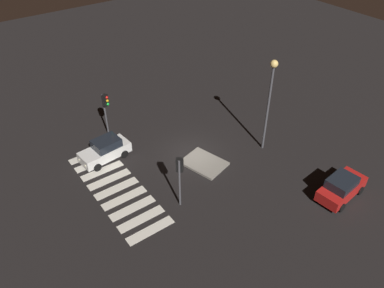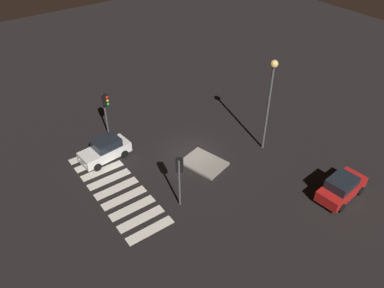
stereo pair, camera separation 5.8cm
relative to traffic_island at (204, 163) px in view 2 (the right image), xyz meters
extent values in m
plane|color=black|center=(-1.49, -0.06, -0.09)|extent=(80.00, 80.00, 0.00)
cube|color=gray|center=(0.00, 0.00, 0.00)|extent=(3.59, 3.05, 0.18)
cube|color=red|center=(8.09, 5.44, 0.57)|extent=(2.02, 3.98, 0.78)
cube|color=black|center=(8.11, 5.21, 1.28)|extent=(1.69, 2.10, 0.64)
cylinder|color=black|center=(7.17, 6.54, 0.22)|extent=(0.29, 0.64, 0.62)
cylinder|color=black|center=(8.77, 6.71, 0.22)|extent=(0.29, 0.64, 0.62)
cylinder|color=black|center=(7.41, 4.18, 0.22)|extent=(0.29, 0.64, 0.62)
cylinder|color=black|center=(9.01, 4.34, 0.22)|extent=(0.29, 0.64, 0.62)
sphere|color=#F2EABF|center=(7.45, 7.26, 0.57)|extent=(0.21, 0.21, 0.21)
sphere|color=#F2EABF|center=(8.35, 7.36, 0.57)|extent=(0.21, 0.21, 0.21)
cube|color=silver|center=(-4.93, -5.72, 0.57)|extent=(2.00, 3.94, 0.78)
cube|color=black|center=(-4.95, -5.49, 1.27)|extent=(1.67, 2.08, 0.63)
cylinder|color=black|center=(-4.02, -6.81, 0.22)|extent=(0.28, 0.63, 0.61)
cylinder|color=black|center=(-5.61, -6.97, 0.22)|extent=(0.28, 0.63, 0.61)
cylinder|color=black|center=(-4.25, -4.47, 0.22)|extent=(0.28, 0.63, 0.61)
cylinder|color=black|center=(-5.84, -4.63, 0.22)|extent=(0.28, 0.63, 0.61)
sphere|color=#F2EABF|center=(-4.30, -7.53, 0.57)|extent=(0.20, 0.20, 0.20)
sphere|color=#F2EABF|center=(-5.19, -7.62, 0.57)|extent=(0.20, 0.20, 0.20)
cylinder|color=#47474C|center=(-7.67, -4.16, 1.83)|extent=(0.14, 0.14, 3.84)
cube|color=black|center=(-7.52, -4.06, 3.27)|extent=(0.51, 0.54, 0.96)
sphere|color=red|center=(-7.36, -3.95, 3.57)|extent=(0.22, 0.22, 0.22)
sphere|color=orange|center=(-7.36, -3.95, 3.27)|extent=(0.22, 0.22, 0.22)
sphere|color=green|center=(-7.36, -3.95, 2.97)|extent=(0.22, 0.22, 0.22)
cylinder|color=#47474C|center=(2.37, -3.83, 1.80)|extent=(0.14, 0.14, 3.77)
cube|color=black|center=(2.24, -3.70, 3.20)|extent=(0.54, 0.54, 0.96)
sphere|color=red|center=(2.10, -3.57, 3.50)|extent=(0.22, 0.22, 0.22)
sphere|color=orange|center=(2.10, -3.57, 3.20)|extent=(0.22, 0.22, 0.22)
sphere|color=green|center=(2.10, -3.57, 2.90)|extent=(0.22, 0.22, 0.22)
cylinder|color=#47474C|center=(1.10, 5.00, 3.43)|extent=(0.18, 0.18, 7.04)
sphere|color=#F9D172|center=(1.10, 5.00, 7.13)|extent=(0.56, 0.56, 0.56)
cube|color=silver|center=(-6.09, -6.58, -0.08)|extent=(0.70, 3.20, 0.02)
cube|color=silver|center=(-4.94, -6.58, -0.08)|extent=(0.70, 3.20, 0.02)
cube|color=silver|center=(-3.79, -6.58, -0.08)|extent=(0.70, 3.20, 0.02)
cube|color=silver|center=(-2.64, -6.58, -0.08)|extent=(0.70, 3.20, 0.02)
cube|color=silver|center=(-1.49, -6.58, -0.08)|extent=(0.70, 3.20, 0.02)
cube|color=silver|center=(-0.34, -6.58, -0.08)|extent=(0.70, 3.20, 0.02)
cube|color=silver|center=(0.81, -6.58, -0.08)|extent=(0.70, 3.20, 0.02)
cube|color=silver|center=(1.96, -6.58, -0.08)|extent=(0.70, 3.20, 0.02)
cube|color=silver|center=(3.11, -6.58, -0.08)|extent=(0.70, 3.20, 0.02)
camera|label=1|loc=(17.02, -13.48, 18.28)|focal=35.20mm
camera|label=2|loc=(17.05, -13.43, 18.28)|focal=35.20mm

